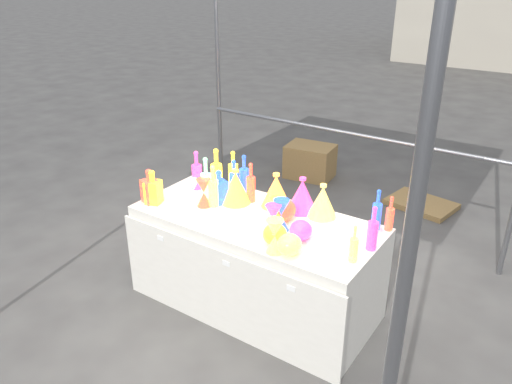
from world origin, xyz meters
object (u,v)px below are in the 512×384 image
Objects in this scene: bottle_0 at (233,169)px; lampshade_0 at (236,186)px; cardboard_box_closed at (310,161)px; globe_0 at (275,235)px; decanter_0 at (153,187)px; display_table at (255,262)px; hourglass_0 at (204,193)px.

lampshade_0 is (0.19, -0.23, -0.02)m from bottle_0.
cardboard_box_closed is 3.51× the size of globe_0.
decanter_0 is 0.62m from lampshade_0.
decanter_0 is 1.68× the size of globe_0.
lampshade_0 is (0.51, 0.36, 0.00)m from decanter_0.
display_table reaches higher than cardboard_box_closed.
bottle_0 reaches higher than display_table.
decanter_0 is (0.10, -2.72, 0.68)m from cardboard_box_closed.
hourglass_0 is (0.45, -2.55, 0.66)m from cardboard_box_closed.
globe_0 is at bearing -13.65° from hourglass_0.
globe_0 is 0.69m from lampshade_0.
lampshade_0 is (-0.58, 0.36, 0.07)m from globe_0.
bottle_0 is 0.98m from globe_0.
hourglass_0 is (0.03, -0.42, -0.04)m from bottle_0.
cardboard_box_closed is 2.10× the size of decanter_0.
hourglass_0 reaches higher than globe_0.
display_table is at bearing -14.76° from lampshade_0.
display_table is 6.80× the size of lampshade_0.
lampshade_0 is at bearing 48.67° from hourglass_0.
globe_0 is (0.74, -0.18, -0.05)m from hourglass_0.
decanter_0 reaches higher than cardboard_box_closed.
display_table is 0.65m from hourglass_0.
bottle_0 is 0.67m from decanter_0.
display_table is at bearing 7.44° from hourglass_0.
decanter_0 is 0.99× the size of lampshade_0.
bottle_0 is 1.41× the size of hourglass_0.
bottle_0 is at bearing -85.53° from cardboard_box_closed.
lampshade_0 is at bearing -50.09° from bottle_0.
display_table is 6.86× the size of decanter_0.
hourglass_0 is at bearing -85.46° from bottle_0.
cardboard_box_closed is at bearing 109.46° from display_table.
hourglass_0 is 0.77m from globe_0.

